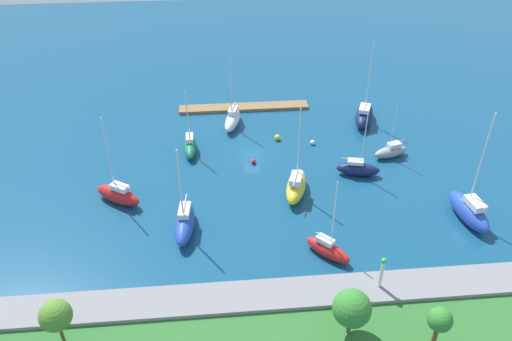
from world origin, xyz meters
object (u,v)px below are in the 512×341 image
at_px(sailboat_yellow_by_breakwater, 296,186).
at_px(sailboat_white_west_end, 232,119).
at_px(sailboat_navy_lone_south, 358,169).
at_px(sailboat_red_along_channel, 118,194).
at_px(harbor_beacon, 382,270).
at_px(sailboat_gray_inner_mooring, 391,151).
at_px(sailboat_navy_mid_basin, 364,115).
at_px(sailboat_blue_far_south, 185,223).
at_px(park_tree_midwest, 56,316).
at_px(pier_dock, 244,107).
at_px(sailboat_red_center_basin, 328,249).
at_px(mooring_buoy_red, 254,161).
at_px(mooring_buoy_white, 312,142).
at_px(park_tree_center, 440,320).
at_px(mooring_buoy_yellow, 277,138).
at_px(sailboat_green_near_pier, 190,146).
at_px(sailboat_blue_east_end, 469,211).
at_px(park_tree_west, 352,308).

bearing_deg(sailboat_yellow_by_breakwater, sailboat_white_west_end, 38.34).
bearing_deg(sailboat_navy_lone_south, sailboat_red_along_channel, -161.32).
bearing_deg(harbor_beacon, sailboat_gray_inner_mooring, -110.33).
bearing_deg(sailboat_navy_mid_basin, sailboat_blue_far_south, 153.02).
xyz_separation_m(park_tree_midwest, sailboat_blue_far_south, (-10.47, -15.21, -3.17)).
bearing_deg(sailboat_blue_far_south, park_tree_midwest, -28.94).
height_order(pier_dock, sailboat_red_center_basin, sailboat_red_center_basin).
distance_m(sailboat_blue_far_south, mooring_buoy_red, 16.54).
height_order(pier_dock, harbor_beacon, harbor_beacon).
relative_size(sailboat_white_west_end, mooring_buoy_white, 16.03).
bearing_deg(park_tree_center, sailboat_navy_mid_basin, -97.00).
bearing_deg(mooring_buoy_yellow, mooring_buoy_white, 160.69).
bearing_deg(sailboat_green_near_pier, mooring_buoy_red, 65.83).
distance_m(sailboat_red_along_channel, mooring_buoy_white, 29.33).
bearing_deg(sailboat_blue_east_end, mooring_buoy_red, 51.39).
bearing_deg(sailboat_blue_far_south, harbor_beacon, 64.51).
distance_m(sailboat_blue_far_south, sailboat_red_center_basin, 16.67).
bearing_deg(sailboat_white_west_end, park_tree_west, 26.79).
bearing_deg(sailboat_navy_lone_south, park_tree_west, -93.73).
relative_size(park_tree_midwest, sailboat_red_center_basin, 0.47).
xyz_separation_m(sailboat_red_along_channel, mooring_buoy_white, (-26.91, -11.62, -0.88)).
xyz_separation_m(pier_dock, sailboat_gray_inner_mooring, (-19.91, 16.84, 0.67)).
bearing_deg(harbor_beacon, sailboat_blue_far_south, -31.08).
xyz_separation_m(park_tree_west, sailboat_blue_east_end, (-18.55, -15.65, -2.89)).
distance_m(sailboat_blue_far_south, sailboat_navy_mid_basin, 36.74).
xyz_separation_m(sailboat_navy_lone_south, sailboat_yellow_by_breakwater, (9.06, 3.58, 0.34)).
xyz_separation_m(sailboat_navy_lone_south, mooring_buoy_white, (4.65, -8.42, -0.67)).
relative_size(sailboat_gray_inner_mooring, sailboat_white_west_end, 0.78).
bearing_deg(sailboat_red_center_basin, park_tree_midwest, -114.28).
distance_m(park_tree_center, sailboat_gray_inner_mooring, 32.77).
xyz_separation_m(park_tree_center, sailboat_blue_far_south, (22.64, -18.34, -2.70)).
bearing_deg(mooring_buoy_red, park_tree_midwest, 55.72).
relative_size(park_tree_midwest, sailboat_gray_inner_mooring, 0.54).
xyz_separation_m(sailboat_navy_lone_south, sailboat_gray_inner_mooring, (-5.90, -4.09, -0.11)).
bearing_deg(harbor_beacon, sailboat_white_west_end, -70.84).
relative_size(park_tree_midwest, sailboat_yellow_by_breakwater, 0.39).
bearing_deg(park_tree_center, sailboat_green_near_pier, -58.12).
xyz_separation_m(harbor_beacon, sailboat_red_center_basin, (3.83, -6.26, -2.70)).
height_order(harbor_beacon, mooring_buoy_yellow, harbor_beacon).
bearing_deg(park_tree_midwest, mooring_buoy_red, -124.28).
xyz_separation_m(pier_dock, sailboat_blue_east_end, (-24.74, 31.50, 1.19)).
relative_size(sailboat_red_center_basin, sailboat_navy_mid_basin, 0.77).
distance_m(sailboat_navy_mid_basin, mooring_buoy_yellow, 15.08).
relative_size(sailboat_red_center_basin, mooring_buoy_red, 14.87).
bearing_deg(sailboat_blue_far_south, sailboat_navy_mid_basin, 136.33).
relative_size(park_tree_west, sailboat_yellow_by_breakwater, 0.41).
height_order(sailboat_gray_inner_mooring, mooring_buoy_yellow, sailboat_gray_inner_mooring).
xyz_separation_m(park_tree_west, sailboat_blue_far_south, (15.26, -16.65, -3.02)).
bearing_deg(park_tree_center, mooring_buoy_red, -67.28).
bearing_deg(sailboat_gray_inner_mooring, park_tree_center, 62.87).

